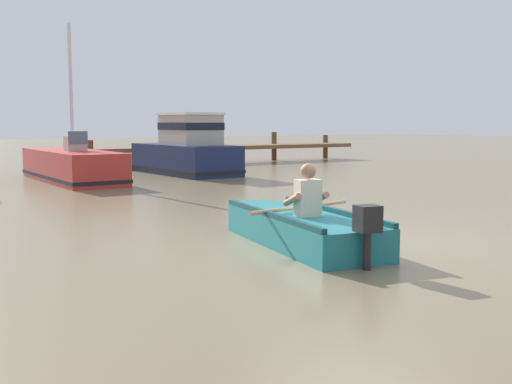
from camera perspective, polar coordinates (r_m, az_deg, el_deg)
The scene contains 5 objects.
ground_plane at distance 9.51m, azimuth 9.25°, elevation -4.34°, with size 120.00×120.00×0.00m, color #7A6B4C.
wooden_dock at distance 26.76m, azimuth -2.90°, elevation 4.08°, with size 12.90×1.64×1.30m.
rowboat_with_person at distance 9.03m, azimuth 4.09°, elevation -3.22°, with size 1.98×3.72×1.19m.
moored_boat_red at distance 19.45m, azimuth -16.49°, elevation 2.29°, with size 1.73×5.53×4.62m.
moored_boat_navy at distance 21.27m, azimuth -6.39°, elevation 3.73°, with size 2.14×4.72×2.07m.
Camera 1 is at (-6.20, -6.98, 1.76)m, focal length 43.71 mm.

